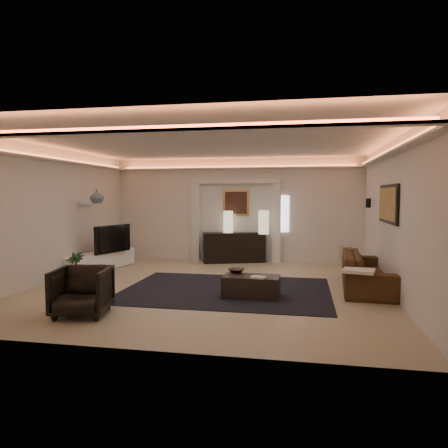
% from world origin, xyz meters
% --- Properties ---
extents(floor, '(7.00, 7.00, 0.00)m').
position_xyz_m(floor, '(0.00, 0.00, 0.00)').
color(floor, tan).
rests_on(floor, ground).
extents(ceiling, '(7.00, 7.00, 0.00)m').
position_xyz_m(ceiling, '(0.00, 0.00, 2.90)').
color(ceiling, white).
rests_on(ceiling, ground).
extents(wall_back, '(7.00, 0.00, 7.00)m').
position_xyz_m(wall_back, '(0.00, 3.50, 1.45)').
color(wall_back, silver).
rests_on(wall_back, ground).
extents(wall_front, '(7.00, 0.00, 7.00)m').
position_xyz_m(wall_front, '(0.00, -3.50, 1.45)').
color(wall_front, silver).
rests_on(wall_front, ground).
extents(wall_left, '(0.00, 7.00, 7.00)m').
position_xyz_m(wall_left, '(-3.50, 0.00, 1.45)').
color(wall_left, silver).
rests_on(wall_left, ground).
extents(wall_right, '(0.00, 7.00, 7.00)m').
position_xyz_m(wall_right, '(3.50, 0.00, 1.45)').
color(wall_right, silver).
rests_on(wall_right, ground).
extents(cove_soffit, '(7.00, 7.00, 0.04)m').
position_xyz_m(cove_soffit, '(0.00, 0.00, 2.62)').
color(cove_soffit, silver).
rests_on(cove_soffit, ceiling).
extents(daylight_slit, '(0.25, 0.03, 1.00)m').
position_xyz_m(daylight_slit, '(1.35, 3.48, 1.35)').
color(daylight_slit, white).
rests_on(daylight_slit, wall_back).
extents(area_rug, '(4.00, 3.00, 0.01)m').
position_xyz_m(area_rug, '(0.40, -0.20, 0.01)').
color(area_rug, black).
rests_on(area_rug, ground).
extents(pilaster_left, '(0.22, 0.20, 2.20)m').
position_xyz_m(pilaster_left, '(-1.15, 3.40, 1.10)').
color(pilaster_left, silver).
rests_on(pilaster_left, ground).
extents(pilaster_right, '(0.22, 0.20, 2.20)m').
position_xyz_m(pilaster_right, '(1.15, 3.40, 1.10)').
color(pilaster_right, silver).
rests_on(pilaster_right, ground).
extents(alcove_header, '(2.52, 0.20, 0.12)m').
position_xyz_m(alcove_header, '(0.00, 3.40, 2.25)').
color(alcove_header, silver).
rests_on(alcove_header, wall_back).
extents(painting_frame, '(0.74, 0.04, 0.74)m').
position_xyz_m(painting_frame, '(0.00, 3.47, 1.65)').
color(painting_frame, tan).
rests_on(painting_frame, wall_back).
extents(painting_canvas, '(0.62, 0.02, 0.62)m').
position_xyz_m(painting_canvas, '(0.00, 3.44, 1.65)').
color(painting_canvas, '#4C2D1E').
rests_on(painting_canvas, wall_back).
extents(art_panel_frame, '(0.04, 1.64, 0.74)m').
position_xyz_m(art_panel_frame, '(3.47, 0.30, 1.70)').
color(art_panel_frame, black).
rests_on(art_panel_frame, wall_right).
extents(art_panel_gold, '(0.02, 1.50, 0.62)m').
position_xyz_m(art_panel_gold, '(3.44, 0.30, 1.70)').
color(art_panel_gold, tan).
rests_on(art_panel_gold, wall_right).
extents(wall_sconce, '(0.12, 0.12, 0.22)m').
position_xyz_m(wall_sconce, '(3.38, 2.20, 1.68)').
color(wall_sconce, black).
rests_on(wall_sconce, wall_right).
extents(wall_niche, '(0.10, 0.55, 0.04)m').
position_xyz_m(wall_niche, '(-3.44, 1.40, 1.65)').
color(wall_niche, silver).
rests_on(wall_niche, wall_left).
extents(console, '(1.79, 1.05, 0.85)m').
position_xyz_m(console, '(-0.03, 3.25, 0.40)').
color(console, black).
rests_on(console, ground).
extents(lamp_left, '(0.30, 0.30, 0.60)m').
position_xyz_m(lamp_left, '(-0.19, 3.25, 1.09)').
color(lamp_left, '#FBEEBA').
rests_on(lamp_left, console).
extents(lamp_right, '(0.34, 0.34, 0.63)m').
position_xyz_m(lamp_right, '(0.83, 2.98, 1.09)').
color(lamp_right, '#F3E2BF').
rests_on(lamp_right, console).
extents(media_ledge, '(1.02, 2.30, 0.42)m').
position_xyz_m(media_ledge, '(-3.15, 1.43, 0.23)').
color(media_ledge, white).
rests_on(media_ledge, ground).
extents(tv, '(1.18, 0.52, 0.69)m').
position_xyz_m(tv, '(-2.91, 1.52, 0.79)').
color(tv, black).
rests_on(tv, media_ledge).
extents(figurine, '(0.19, 0.19, 0.41)m').
position_xyz_m(figurine, '(-3.15, 2.54, 0.64)').
color(figurine, black).
rests_on(figurine, media_ledge).
extents(ginger_jar, '(0.34, 0.34, 0.33)m').
position_xyz_m(ginger_jar, '(-2.96, 1.04, 1.84)').
color(ginger_jar, '#424E59').
rests_on(ginger_jar, wall_niche).
extents(plant, '(0.43, 0.43, 0.69)m').
position_xyz_m(plant, '(-2.71, -0.42, 0.35)').
color(plant, '#173518').
rests_on(plant, ground).
extents(sofa, '(2.50, 1.12, 0.71)m').
position_xyz_m(sofa, '(3.15, 0.49, 0.36)').
color(sofa, black).
rests_on(sofa, ground).
extents(throw_blanket, '(0.61, 0.54, 0.06)m').
position_xyz_m(throw_blanket, '(2.83, -0.63, 0.55)').
color(throw_blanket, beige).
rests_on(throw_blanket, sofa).
extents(throw_pillow, '(0.25, 0.38, 0.37)m').
position_xyz_m(throw_pillow, '(2.81, 1.47, 0.55)').
color(throw_pillow, gray).
rests_on(throw_pillow, sofa).
extents(coffee_table, '(1.03, 0.58, 0.38)m').
position_xyz_m(coffee_table, '(0.95, -0.65, 0.20)').
color(coffee_table, black).
rests_on(coffee_table, ground).
extents(bowl, '(0.37, 0.37, 0.07)m').
position_xyz_m(bowl, '(0.63, -0.39, 0.45)').
color(bowl, '#36231B').
rests_on(bowl, coffee_table).
extents(magazine, '(0.30, 0.25, 0.03)m').
position_xyz_m(magazine, '(1.10, -0.85, 0.42)').
color(magazine, beige).
rests_on(magazine, coffee_table).
extents(armchair, '(0.94, 0.96, 0.75)m').
position_xyz_m(armchair, '(-1.50, -2.29, 0.38)').
color(armchair, black).
rests_on(armchair, ground).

